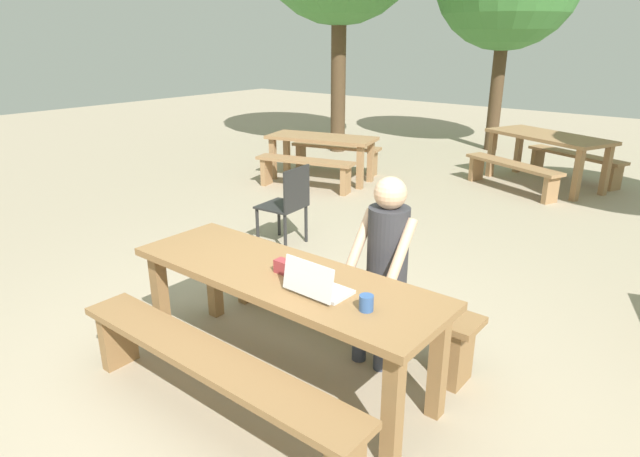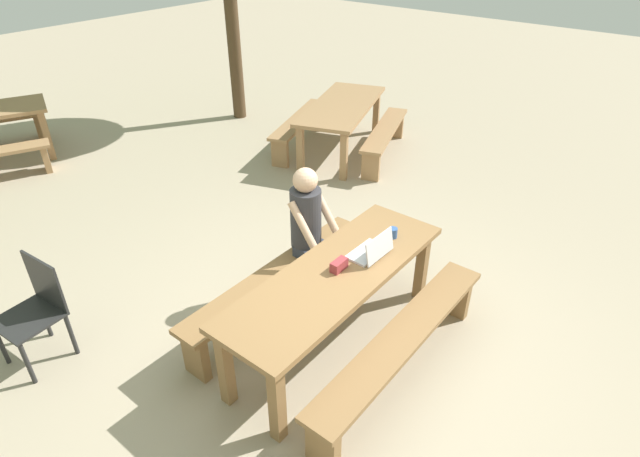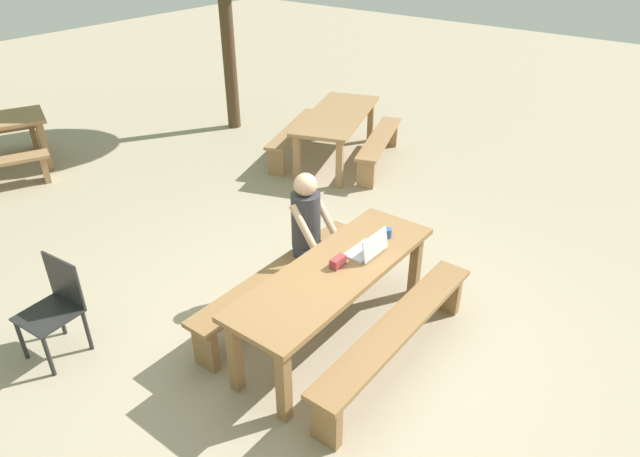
{
  "view_description": "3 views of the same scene",
  "coord_description": "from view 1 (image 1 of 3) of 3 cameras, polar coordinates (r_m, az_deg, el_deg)",
  "views": [
    {
      "loc": [
        2.13,
        -2.28,
        2.17
      ],
      "look_at": [
        0.11,
        0.25,
        1.0
      ],
      "focal_mm": 30.09,
      "sensor_mm": 36.0,
      "label": 1
    },
    {
      "loc": [
        -2.63,
        -1.93,
        3.21
      ],
      "look_at": [
        0.11,
        0.25,
        1.0
      ],
      "focal_mm": 29.02,
      "sensor_mm": 36.0,
      "label": 2
    },
    {
      "loc": [
        -3.2,
        -2.29,
        3.45
      ],
      "look_at": [
        0.11,
        0.25,
        1.0
      ],
      "focal_mm": 31.37,
      "sensor_mm": 36.0,
      "label": 3
    }
  ],
  "objects": [
    {
      "name": "person_seated",
      "position": [
        3.64,
        6.88,
        -2.98
      ],
      "size": [
        0.39,
        0.4,
        1.31
      ],
      "color": "#333847",
      "rests_on": "ground"
    },
    {
      "name": "picnic_table_mid",
      "position": [
        8.87,
        23.06,
        8.4
      ],
      "size": [
        1.97,
        1.45,
        0.78
      ],
      "rotation": [
        0.0,
        0.0,
        -0.4
      ],
      "color": "#9E754C",
      "rests_on": "ground"
    },
    {
      "name": "ground_plane",
      "position": [
        3.8,
        -3.75,
        -15.07
      ],
      "size": [
        30.0,
        30.0,
        0.0
      ],
      "primitive_type": "plane",
      "color": "tan"
    },
    {
      "name": "coffee_mug",
      "position": [
        2.96,
        4.95,
        -7.89
      ],
      "size": [
        0.08,
        0.08,
        0.09
      ],
      "color": "#335693",
      "rests_on": "picnic_table_front"
    },
    {
      "name": "picnic_table_distant",
      "position": [
        8.48,
        0.14,
        8.98
      ],
      "size": [
        1.8,
        1.07,
        0.7
      ],
      "rotation": [
        0.0,
        0.0,
        0.25
      ],
      "color": "#9E754C",
      "rests_on": "ground"
    },
    {
      "name": "bench_mid_south",
      "position": [
        8.41,
        19.72,
        5.88
      ],
      "size": [
        1.61,
        0.9,
        0.42
      ],
      "rotation": [
        0.0,
        0.0,
        -0.4
      ],
      "color": "#9E754C",
      "rests_on": "ground"
    },
    {
      "name": "laptop",
      "position": [
        3.13,
        -0.42,
        -6.02
      ],
      "size": [
        0.36,
        0.25,
        0.22
      ],
      "rotation": [
        0.0,
        0.0,
        3.12
      ],
      "color": "silver",
      "rests_on": "picnic_table_front"
    },
    {
      "name": "bench_distant_south",
      "position": [
        8.01,
        -1.63,
        6.53
      ],
      "size": [
        1.54,
        0.66,
        0.46
      ],
      "rotation": [
        0.0,
        0.0,
        0.25
      ],
      "color": "#9E754C",
      "rests_on": "ground"
    },
    {
      "name": "picnic_table_front",
      "position": [
        3.48,
        -3.98,
        -6.32
      ],
      "size": [
        2.19,
        0.71,
        0.75
      ],
      "color": "olive",
      "rests_on": "ground"
    },
    {
      "name": "bench_near",
      "position": [
        3.25,
        -11.71,
        -14.61
      ],
      "size": [
        2.15,
        0.3,
        0.46
      ],
      "color": "olive",
      "rests_on": "ground"
    },
    {
      "name": "bench_mid_north",
      "position": [
        9.48,
        25.48,
        6.58
      ],
      "size": [
        1.61,
        0.9,
        0.42
      ],
      "rotation": [
        0.0,
        0.0,
        -0.4
      ],
      "color": "#9E754C",
      "rests_on": "ground"
    },
    {
      "name": "plastic_chair",
      "position": [
        5.77,
        -3.48,
        2.66
      ],
      "size": [
        0.48,
        0.48,
        0.88
      ],
      "rotation": [
        0.0,
        0.0,
        4.8
      ],
      "color": "#262626",
      "rests_on": "ground"
    },
    {
      "name": "small_pouch",
      "position": [
        3.39,
        -3.6,
        -4.14
      ],
      "size": [
        0.15,
        0.07,
        0.09
      ],
      "color": "#993338",
      "rests_on": "picnic_table_front"
    },
    {
      "name": "bench_far",
      "position": [
        4.04,
        2.25,
        -6.87
      ],
      "size": [
        2.15,
        0.3,
        0.46
      ],
      "color": "olive",
      "rests_on": "ground"
    },
    {
      "name": "bench_distant_north",
      "position": [
        9.07,
        1.71,
        8.1
      ],
      "size": [
        1.54,
        0.66,
        0.46
      ],
      "rotation": [
        0.0,
        0.0,
        0.25
      ],
      "color": "#9E754C",
      "rests_on": "ground"
    }
  ]
}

